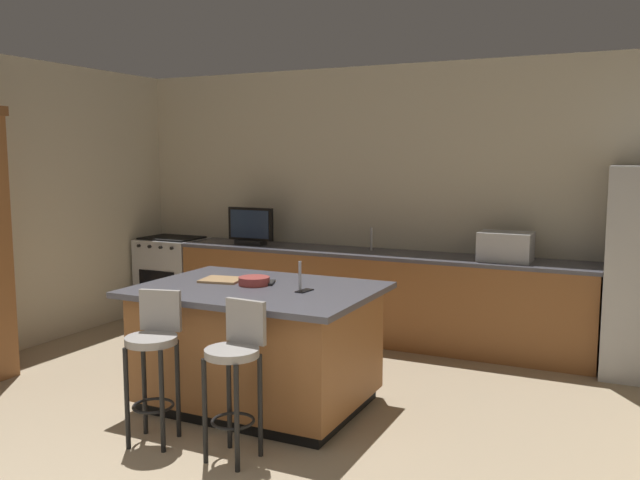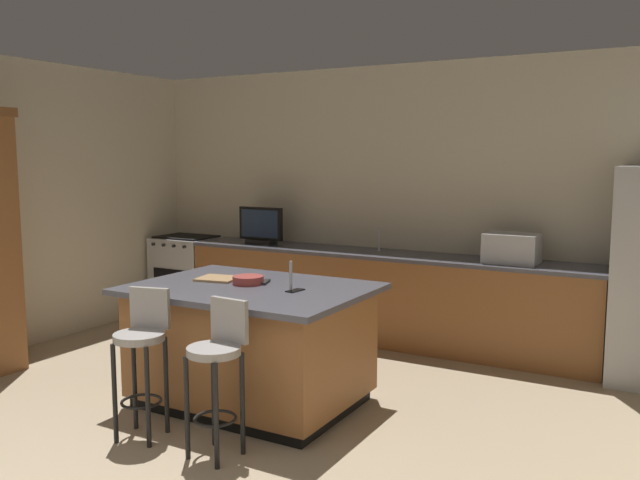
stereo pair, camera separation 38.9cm
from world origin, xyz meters
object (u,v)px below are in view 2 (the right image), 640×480
(bar_stool_right, at_px, (218,363))
(cutting_board, at_px, (218,279))
(microwave, at_px, (512,248))
(tv_remote, at_px, (265,282))
(range_oven, at_px, (187,274))
(fruit_bowl, at_px, (248,280))
(bar_stool_left, at_px, (142,349))
(cell_phone, at_px, (295,290))
(tv_monitor, at_px, (261,227))
(kitchen_island, at_px, (251,344))

(bar_stool_right, distance_m, cutting_board, 1.21)
(microwave, height_order, cutting_board, microwave)
(tv_remote, bearing_deg, bar_stool_right, -93.61)
(range_oven, height_order, fruit_bowl, fruit_bowl)
(tv_remote, bearing_deg, bar_stool_left, -128.52)
(microwave, bearing_deg, cell_phone, -116.91)
(tv_monitor, bearing_deg, bar_stool_right, -60.29)
(range_oven, relative_size, fruit_bowl, 3.94)
(kitchen_island, relative_size, tv_remote, 10.37)
(fruit_bowl, relative_size, cell_phone, 1.59)
(range_oven, bearing_deg, tv_monitor, -2.58)
(kitchen_island, distance_m, cell_phone, 0.60)
(tv_monitor, xyz_separation_m, bar_stool_right, (1.64, -2.88, -0.51))
(bar_stool_left, distance_m, cutting_board, 1.00)
(range_oven, relative_size, tv_monitor, 1.71)
(tv_monitor, distance_m, bar_stool_right, 3.35)
(microwave, bearing_deg, fruit_bowl, -126.65)
(kitchen_island, xyz_separation_m, range_oven, (-2.43, 2.09, -0.00))
(range_oven, bearing_deg, cutting_board, -44.28)
(bar_stool_left, relative_size, tv_remote, 5.91)
(bar_stool_left, height_order, cutting_board, bar_stool_left)
(microwave, xyz_separation_m, cell_phone, (-1.06, -2.09, -0.13))
(fruit_bowl, height_order, cell_phone, fruit_bowl)
(cutting_board, bearing_deg, kitchen_island, -13.00)
(tv_monitor, bearing_deg, kitchen_island, -57.41)
(microwave, xyz_separation_m, bar_stool_left, (-1.74, -2.95, -0.45))
(range_oven, xyz_separation_m, bar_stool_right, (2.77, -2.93, 0.13))
(bar_stool_right, distance_m, tv_remote, 1.08)
(bar_stool_left, bearing_deg, bar_stool_right, -11.95)
(bar_stool_left, bearing_deg, cutting_board, 81.59)
(bar_stool_left, height_order, fruit_bowl, bar_stool_left)
(microwave, distance_m, bar_stool_left, 3.45)
(kitchen_island, xyz_separation_m, microwave, (1.45, 2.09, 0.58))
(range_oven, relative_size, cell_phone, 6.26)
(kitchen_island, xyz_separation_m, cell_phone, (0.39, 0.01, 0.45))
(range_oven, distance_m, bar_stool_left, 3.65)
(range_oven, distance_m, microwave, 3.93)
(bar_stool_right, xyz_separation_m, fruit_bowl, (-0.40, 0.89, 0.35))
(range_oven, xyz_separation_m, cell_phone, (2.83, -2.09, 0.46))
(kitchen_island, height_order, bar_stool_left, bar_stool_left)
(tv_remote, bearing_deg, tv_monitor, 104.68)
(kitchen_island, relative_size, range_oven, 1.88)
(bar_stool_right, relative_size, tv_remote, 5.86)
(range_oven, height_order, bar_stool_left, bar_stool_left)
(tv_monitor, distance_m, tv_remote, 2.33)
(tv_remote, bearing_deg, range_oven, 121.12)
(kitchen_island, distance_m, tv_monitor, 2.51)
(range_oven, distance_m, fruit_bowl, 3.16)
(bar_stool_left, xyz_separation_m, tv_remote, (0.32, 1.00, 0.32))
(cell_phone, bearing_deg, fruit_bowl, -178.59)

